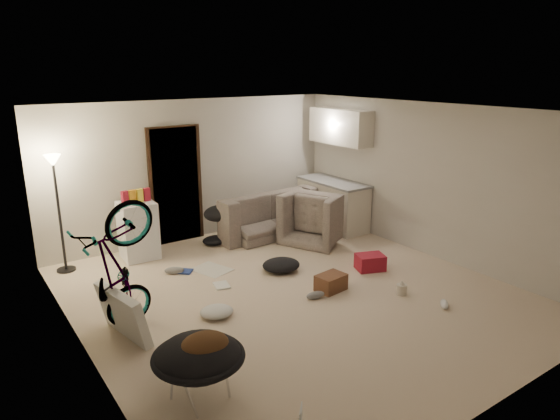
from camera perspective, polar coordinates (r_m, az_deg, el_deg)
floor at (r=7.04m, az=1.48°, el=-9.55°), size 5.50×6.00×0.02m
ceiling at (r=6.37m, az=1.64°, el=11.36°), size 5.50×6.00×0.02m
wall_back at (r=9.13m, az=-9.76°, el=4.55°), size 5.50×0.02×2.50m
wall_front at (r=4.67m, az=24.25°, el=-7.84°), size 5.50×0.02×2.50m
wall_left at (r=5.50m, az=-22.34°, el=-4.08°), size 0.02×6.00×2.50m
wall_right at (r=8.48m, az=16.77°, el=3.23°), size 0.02×6.00×2.50m
doorway at (r=8.98m, az=-11.88°, el=2.75°), size 0.85×0.10×2.04m
door_trim at (r=8.95m, az=-11.81°, el=2.72°), size 0.97×0.04×2.10m
floor_lamp at (r=8.06m, az=-24.22°, el=2.27°), size 0.28×0.28×1.81m
kitchen_counter at (r=9.78m, az=6.04°, el=0.59°), size 0.60×1.50×0.88m
counter_top at (r=9.67m, az=6.12°, el=3.22°), size 0.64×1.54×0.04m
kitchen_uppers at (r=9.58m, az=6.91°, el=9.44°), size 0.38×1.40×0.65m
sofa at (r=9.41m, az=-1.85°, el=-0.83°), size 2.11×0.92×0.61m
armchair at (r=9.07m, az=4.48°, el=-1.31°), size 1.25×1.31×0.67m
bicycle at (r=6.15m, az=-17.92°, el=-9.73°), size 1.73×0.91×0.96m
mini_fridge at (r=8.45m, az=-15.91°, el=-2.23°), size 0.58×0.58×0.94m
snack_box_0 at (r=8.26m, az=-17.29°, el=1.07°), size 0.12×0.10×0.30m
snack_box_1 at (r=8.29m, az=-16.51°, el=1.20°), size 0.11×0.08×0.30m
snack_box_2 at (r=8.33m, az=-15.73°, el=1.32°), size 0.11×0.09×0.30m
snack_box_3 at (r=8.37m, az=-14.96°, el=1.44°), size 0.10×0.07×0.30m
saucer_chair at (r=4.91m, az=-9.26°, el=-17.00°), size 0.87×0.87×0.62m
hoodie at (r=4.80m, az=-8.65°, el=-15.09°), size 0.51×0.43×0.22m
sofa_drape at (r=8.88m, az=-7.01°, el=-0.38°), size 0.60×0.51×0.28m
tv_box at (r=6.12m, az=-17.51°, el=-11.26°), size 0.39×0.92×0.60m
drink_case_a at (r=7.11m, az=5.84°, el=-8.24°), size 0.44×0.34×0.23m
drink_case_b at (r=7.88m, az=10.27°, el=-5.88°), size 0.50×0.44×0.24m
juicer at (r=7.16m, az=13.73°, el=-8.72°), size 0.14×0.14×0.21m
newspaper at (r=7.86m, az=-7.83°, el=-6.76°), size 0.59×0.68×0.01m
book_blue at (r=7.85m, az=-11.00°, el=-6.88°), size 0.33×0.33×0.03m
book_white at (r=7.28m, az=-6.69°, el=-8.55°), size 0.26×0.30×0.02m
shoe_1 at (r=7.79m, az=-11.99°, el=-6.78°), size 0.32×0.24×0.11m
shoe_3 at (r=6.87m, az=4.06°, el=-9.69°), size 0.29×0.16×0.10m
shoe_4 at (r=6.97m, az=18.26°, el=-10.18°), size 0.25×0.25×0.09m
clothes_lump_a at (r=7.72m, az=0.13°, el=-6.30°), size 0.70×0.64×0.19m
clothes_lump_b at (r=8.95m, az=-7.48°, el=-3.44°), size 0.53×0.49×0.14m
clothes_lump_c at (r=6.45m, az=-7.26°, el=-11.44°), size 0.51×0.47×0.13m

